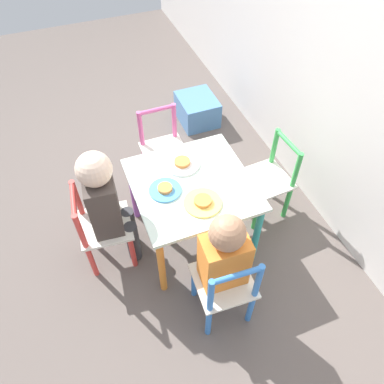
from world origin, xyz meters
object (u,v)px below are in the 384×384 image
object	(u,v)px
kids_table	(192,192)
chair_red	(101,228)
chair_blue	(225,287)
chair_green	(269,180)
child_right	(222,257)
plate_left	(182,163)
plate_front	(165,190)
storage_bin	(197,110)
plate_right	(203,202)
child_front	(107,201)
chair_pink	(163,151)

from	to	relation	value
kids_table	chair_red	xyz separation A→B (m)	(-0.05, -0.48, -0.13)
chair_blue	chair_green	bearing A→B (deg)	-131.59
chair_red	child_right	distance (m)	0.68
chair_red	plate_left	world-z (taller)	chair_red
child_right	plate_front	distance (m)	0.44
chair_red	storage_bin	distance (m)	1.32
chair_blue	child_right	size ratio (longest dim) A/B	0.74
plate_right	plate_left	bearing A→B (deg)	180.00
chair_red	plate_left	xyz separation A→B (m)	(-0.09, 0.48, 0.21)
plate_front	chair_blue	bearing A→B (deg)	13.34
kids_table	plate_front	bearing A→B (deg)	-90.00
chair_green	chair_red	bearing A→B (deg)	-94.73
chair_green	child_right	bearing A→B (deg)	-51.92
chair_red	child_front	bearing A→B (deg)	-90.00
chair_green	chair_blue	bearing A→B (deg)	-48.41
chair_green	plate_front	distance (m)	0.66
chair_blue	plate_right	bearing A→B (deg)	-91.24
chair_red	chair_blue	xyz separation A→B (m)	(0.53, 0.46, 0.00)
kids_table	chair_blue	size ratio (longest dim) A/B	1.13
kids_table	plate_right	bearing A→B (deg)	0.00
chair_pink	child_front	world-z (taller)	child_front
chair_red	plate_left	size ratio (longest dim) A/B	2.82
chair_red	chair_pink	world-z (taller)	same
chair_pink	chair_green	world-z (taller)	same
chair_blue	plate_front	distance (m)	0.54
kids_table	plate_front	xyz separation A→B (m)	(-0.00, -0.14, 0.07)
kids_table	plate_right	world-z (taller)	plate_right
plate_right	storage_bin	size ratio (longest dim) A/B	0.59
chair_red	chair_green	xyz separation A→B (m)	(0.02, 0.97, 0.00)
chair_red	plate_front	xyz separation A→B (m)	(0.05, 0.34, 0.21)
kids_table	chair_blue	xyz separation A→B (m)	(0.48, -0.03, -0.13)
child_front	child_right	world-z (taller)	child_front
chair_blue	chair_green	distance (m)	0.73
chair_red	chair_blue	bearing A→B (deg)	-133.68
child_right	storage_bin	size ratio (longest dim) A/B	2.26
chair_pink	plate_left	distance (m)	0.40
chair_blue	chair_green	size ratio (longest dim) A/B	1.00
chair_red	storage_bin	world-z (taller)	chair_red
chair_green	plate_left	distance (m)	0.54
chair_pink	plate_right	size ratio (longest dim) A/B	2.83
child_front	storage_bin	world-z (taller)	child_front
chair_blue	child_front	bearing A→B (deg)	-49.94
chair_pink	plate_right	bearing A→B (deg)	-90.04
kids_table	plate_left	size ratio (longest dim) A/B	3.19
child_right	plate_right	distance (m)	0.29
kids_table	plate_left	distance (m)	0.16
plate_right	storage_bin	bearing A→B (deg)	159.30
chair_pink	chair_red	bearing A→B (deg)	-137.92
chair_blue	storage_bin	xyz separation A→B (m)	(-1.48, 0.45, -0.15)
chair_blue	chair_green	xyz separation A→B (m)	(-0.52, 0.51, 0.00)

